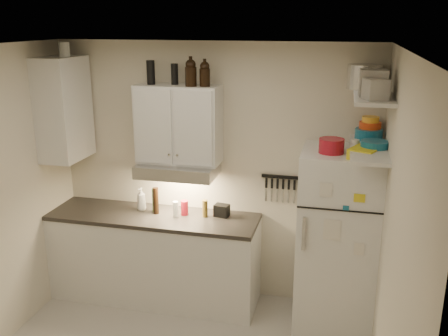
# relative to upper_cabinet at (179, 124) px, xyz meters

# --- Properties ---
(ceiling) EXTENTS (3.20, 3.00, 0.02)m
(ceiling) POSITION_rel_upper_cabinet_xyz_m (0.30, -1.33, 0.78)
(ceiling) COLOR silver
(ceiling) RESTS_ON ground
(back_wall) EXTENTS (3.20, 0.02, 2.60)m
(back_wall) POSITION_rel_upper_cabinet_xyz_m (0.30, 0.18, -0.53)
(back_wall) COLOR beige
(back_wall) RESTS_ON ground
(right_wall) EXTENTS (0.02, 3.00, 2.60)m
(right_wall) POSITION_rel_upper_cabinet_xyz_m (1.91, -1.33, -0.53)
(right_wall) COLOR beige
(right_wall) RESTS_ON ground
(base_cabinet) EXTENTS (2.10, 0.60, 0.88)m
(base_cabinet) POSITION_rel_upper_cabinet_xyz_m (-0.25, -0.14, -1.39)
(base_cabinet) COLOR silver
(base_cabinet) RESTS_ON floor
(countertop) EXTENTS (2.10, 0.62, 0.04)m
(countertop) POSITION_rel_upper_cabinet_xyz_m (-0.25, -0.14, -0.93)
(countertop) COLOR #2B2825
(countertop) RESTS_ON base_cabinet
(upper_cabinet) EXTENTS (0.80, 0.33, 0.75)m
(upper_cabinet) POSITION_rel_upper_cabinet_xyz_m (0.00, 0.00, 0.00)
(upper_cabinet) COLOR silver
(upper_cabinet) RESTS_ON back_wall
(side_cabinet) EXTENTS (0.33, 0.55, 1.00)m
(side_cabinet) POSITION_rel_upper_cabinet_xyz_m (-1.14, -0.14, 0.12)
(side_cabinet) COLOR silver
(side_cabinet) RESTS_ON left_wall
(range_hood) EXTENTS (0.76, 0.46, 0.12)m
(range_hood) POSITION_rel_upper_cabinet_xyz_m (0.00, -0.06, -0.44)
(range_hood) COLOR silver
(range_hood) RESTS_ON back_wall
(fridge) EXTENTS (0.70, 0.68, 1.70)m
(fridge) POSITION_rel_upper_cabinet_xyz_m (1.55, -0.18, -0.98)
(fridge) COLOR white
(fridge) RESTS_ON floor
(shelf_hi) EXTENTS (0.30, 0.95, 0.03)m
(shelf_hi) POSITION_rel_upper_cabinet_xyz_m (1.75, -0.31, 0.38)
(shelf_hi) COLOR silver
(shelf_hi) RESTS_ON right_wall
(shelf_lo) EXTENTS (0.30, 0.95, 0.03)m
(shelf_lo) POSITION_rel_upper_cabinet_xyz_m (1.75, -0.31, -0.07)
(shelf_lo) COLOR silver
(shelf_lo) RESTS_ON right_wall
(knife_strip) EXTENTS (0.42, 0.02, 0.03)m
(knife_strip) POSITION_rel_upper_cabinet_xyz_m (1.00, 0.15, -0.51)
(knife_strip) COLOR black
(knife_strip) RESTS_ON back_wall
(dutch_oven) EXTENTS (0.24, 0.24, 0.12)m
(dutch_oven) POSITION_rel_upper_cabinet_xyz_m (1.45, -0.27, -0.06)
(dutch_oven) COLOR #A31322
(dutch_oven) RESTS_ON fridge
(book_stack) EXTENTS (0.29, 0.31, 0.09)m
(book_stack) POSITION_rel_upper_cabinet_xyz_m (1.72, -0.38, -0.08)
(book_stack) COLOR yellow
(book_stack) RESTS_ON fridge
(spice_jar) EXTENTS (0.07, 0.07, 0.11)m
(spice_jar) POSITION_rel_upper_cabinet_xyz_m (1.64, -0.21, -0.07)
(spice_jar) COLOR silver
(spice_jar) RESTS_ON fridge
(stock_pot) EXTENTS (0.38, 0.38, 0.21)m
(stock_pot) POSITION_rel_upper_cabinet_xyz_m (1.68, 0.00, 0.49)
(stock_pot) COLOR silver
(stock_pot) RESTS_ON shelf_hi
(tin_a) EXTENTS (0.21, 0.19, 0.21)m
(tin_a) POSITION_rel_upper_cabinet_xyz_m (1.74, -0.43, 0.49)
(tin_a) COLOR #AAAAAD
(tin_a) RESTS_ON shelf_hi
(tin_b) EXTENTS (0.20, 0.20, 0.16)m
(tin_b) POSITION_rel_upper_cabinet_xyz_m (1.75, -0.61, 0.47)
(tin_b) COLOR #AAAAAD
(tin_b) RESTS_ON shelf_hi
(bowl_teal) EXTENTS (0.24, 0.24, 0.09)m
(bowl_teal) POSITION_rel_upper_cabinet_xyz_m (1.76, -0.01, -0.00)
(bowl_teal) COLOR #186587
(bowl_teal) RESTS_ON shelf_lo
(bowl_orange) EXTENTS (0.19, 0.19, 0.06)m
(bowl_orange) POSITION_rel_upper_cabinet_xyz_m (1.76, 0.01, 0.07)
(bowl_orange) COLOR #DF4215
(bowl_orange) RESTS_ON bowl_teal
(bowl_yellow) EXTENTS (0.15, 0.15, 0.05)m
(bowl_yellow) POSITION_rel_upper_cabinet_xyz_m (1.76, 0.01, 0.13)
(bowl_yellow) COLOR yellow
(bowl_yellow) RESTS_ON bowl_orange
(plates) EXTENTS (0.26, 0.26, 0.06)m
(plates) POSITION_rel_upper_cabinet_xyz_m (1.80, -0.31, -0.02)
(plates) COLOR #186587
(plates) RESTS_ON shelf_lo
(growler_a) EXTENTS (0.12, 0.12, 0.25)m
(growler_a) POSITION_rel_upper_cabinet_xyz_m (0.15, -0.07, 0.50)
(growler_a) COLOR black
(growler_a) RESTS_ON upper_cabinet
(growler_b) EXTENTS (0.11, 0.11, 0.23)m
(growler_b) POSITION_rel_upper_cabinet_xyz_m (0.28, -0.05, 0.49)
(growler_b) COLOR black
(growler_b) RESTS_ON upper_cabinet
(thermos_a) EXTENTS (0.07, 0.07, 0.19)m
(thermos_a) POSITION_rel_upper_cabinet_xyz_m (-0.04, 0.02, 0.47)
(thermos_a) COLOR black
(thermos_a) RESTS_ON upper_cabinet
(thermos_b) EXTENTS (0.09, 0.09, 0.22)m
(thermos_b) POSITION_rel_upper_cabinet_xyz_m (-0.25, -0.03, 0.49)
(thermos_b) COLOR black
(thermos_b) RESTS_ON upper_cabinet
(side_jar) EXTENTS (0.11, 0.11, 0.14)m
(side_jar) POSITION_rel_upper_cabinet_xyz_m (-1.06, -0.15, 0.69)
(side_jar) COLOR silver
(side_jar) RESTS_ON side_cabinet
(soap_bottle) EXTENTS (0.12, 0.12, 0.26)m
(soap_bottle) POSITION_rel_upper_cabinet_xyz_m (-0.41, -0.03, -0.77)
(soap_bottle) COLOR silver
(soap_bottle) RESTS_ON countertop
(pepper_mill) EXTENTS (0.06, 0.06, 0.17)m
(pepper_mill) POSITION_rel_upper_cabinet_xyz_m (0.27, -0.06, -0.82)
(pepper_mill) COLOR brown
(pepper_mill) RESTS_ON countertop
(oil_bottle) EXTENTS (0.05, 0.05, 0.24)m
(oil_bottle) POSITION_rel_upper_cabinet_xyz_m (-0.26, -0.05, -0.78)
(oil_bottle) COLOR #376018
(oil_bottle) RESTS_ON countertop
(vinegar_bottle) EXTENTS (0.06, 0.06, 0.27)m
(vinegar_bottle) POSITION_rel_upper_cabinet_xyz_m (-0.23, -0.09, -0.77)
(vinegar_bottle) COLOR black
(vinegar_bottle) RESTS_ON countertop
(clear_bottle) EXTENTS (0.06, 0.06, 0.16)m
(clear_bottle) POSITION_rel_upper_cabinet_xyz_m (-0.01, -0.13, -0.82)
(clear_bottle) COLOR silver
(clear_bottle) RESTS_ON countertop
(red_jar) EXTENTS (0.09, 0.09, 0.15)m
(red_jar) POSITION_rel_upper_cabinet_xyz_m (0.06, -0.06, -0.83)
(red_jar) COLOR #A31322
(red_jar) RESTS_ON countertop
(caddy) EXTENTS (0.16, 0.12, 0.12)m
(caddy) POSITION_rel_upper_cabinet_xyz_m (0.42, -0.01, -0.84)
(caddy) COLOR black
(caddy) RESTS_ON countertop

